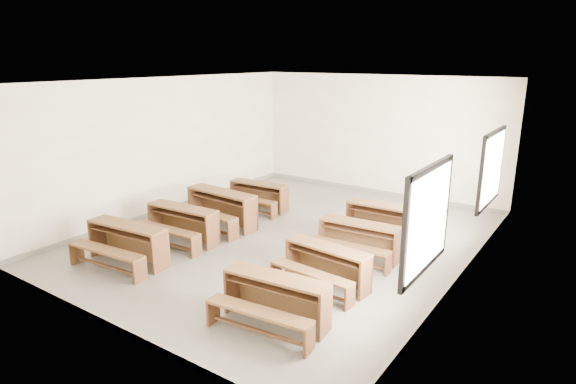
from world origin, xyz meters
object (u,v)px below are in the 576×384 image
Objects in this scene: desk_set_3 at (258,194)px; desk_set_7 at (383,219)px; desk_set_1 at (181,222)px; desk_set_4 at (275,297)px; desk_set_0 at (126,241)px; desk_set_6 at (358,238)px; desk_set_5 at (326,263)px; desk_set_2 at (220,206)px.

desk_set_7 reaches higher than desk_set_3.
desk_set_1 is 1.01× the size of desk_set_4.
desk_set_0 is 1.08× the size of desk_set_6.
desk_set_4 is 1.05× the size of desk_set_5.
desk_set_7 is (-0.12, 2.54, 0.02)m from desk_set_5.
desk_set_0 reaches higher than desk_set_6.
desk_set_1 is 1.07× the size of desk_set_3.
desk_set_5 is 0.98× the size of desk_set_7.
desk_set_5 is at bearing -3.75° from desk_set_1.
desk_set_4 is 1.03× the size of desk_set_7.
desk_set_3 is at bearing 125.09° from desk_set_4.
desk_set_0 is 1.05× the size of desk_set_4.
desk_set_0 reaches higher than desk_set_3.
desk_set_1 is 2.56m from desk_set_3.
desk_set_5 is at bearing -89.00° from desk_set_7.
desk_set_7 is (3.29, 2.50, -0.01)m from desk_set_1.
desk_set_0 is 1.10× the size of desk_set_3.
desk_set_4 is at bearing -92.24° from desk_set_6.
desk_set_3 is at bearing 87.81° from desk_set_1.
desk_set_2 is 3.54m from desk_set_7.
desk_set_6 reaches higher than desk_set_3.
desk_set_1 is 3.58m from desk_set_6.
desk_set_5 is at bearing -41.20° from desk_set_3.
desk_set_2 is (0.04, 2.47, 0.03)m from desk_set_0.
desk_set_4 is at bearing -26.23° from desk_set_1.
desk_set_1 is 1.04× the size of desk_set_7.
desk_set_7 is (-0.13, 3.96, 0.00)m from desk_set_4.
desk_set_2 is at bearing 86.25° from desk_set_1.
desk_set_2 is 4.28m from desk_set_4.
desk_set_0 is 2.48m from desk_set_2.
desk_set_1 is at bearing -144.57° from desk_set_7.
desk_set_0 is 3.89m from desk_set_3.
desk_set_3 is (-0.01, 3.89, -0.04)m from desk_set_0.
desk_set_5 is (3.44, 1.29, -0.04)m from desk_set_0.
desk_set_3 is 5.30m from desk_set_4.
desk_set_7 is at bearing 86.26° from desk_set_4.
desk_set_0 is at bearing -132.68° from desk_set_7.
desk_set_1 is 3.71m from desk_set_4.
desk_set_1 is 3.41m from desk_set_5.
desk_set_1 is (0.03, 1.33, -0.01)m from desk_set_0.
desk_set_5 is 2.54m from desk_set_7.
desk_set_3 is 3.61m from desk_set_6.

